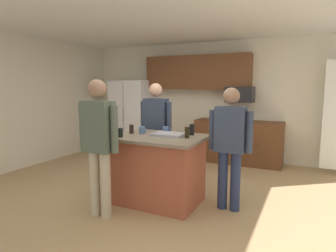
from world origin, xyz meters
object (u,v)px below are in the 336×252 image
microwave_over_range (240,95)px  serving_tray (169,135)px  person_guest_right (99,139)px  refrigerator (132,116)px  person_guest_left (230,141)px  kitchen_island (159,169)px  person_host_foreground (156,126)px  tumbler_amber (120,133)px  glass_stout_tall (187,133)px  glass_short_whisky (131,129)px  mug_blue_stoneware (166,130)px  mug_ceramic_white (142,130)px  glass_pilsner (192,130)px

microwave_over_range → serving_tray: (-0.40, -2.59, -0.48)m
person_guest_right → microwave_over_range: bearing=15.3°
refrigerator → serving_tray: refrigerator is taller
microwave_over_range → person_guest_left: (0.43, -2.46, -0.52)m
refrigerator → kitchen_island: bearing=-50.6°
person_host_foreground → tumbler_amber: person_host_foreground is taller
person_host_foreground → glass_stout_tall: 1.10m
glass_short_whisky → mug_blue_stoneware: size_ratio=1.02×
person_guest_right → person_host_foreground: person_guest_right is taller
person_guest_left → mug_blue_stoneware: size_ratio=12.65×
kitchen_island → tumbler_amber: 0.74m
refrigerator → microwave_over_range: 2.66m
kitchen_island → tumbler_amber: tumbler_amber is taller
refrigerator → person_host_foreground: size_ratio=1.05×
person_guest_left → mug_ceramic_white: person_guest_left is taller
refrigerator → glass_stout_tall: (2.48, -2.49, 0.14)m
person_guest_right → person_guest_left: 1.67m
glass_pilsner → glass_short_whisky: glass_pilsner is taller
microwave_over_range → person_guest_right: size_ratio=0.33×
glass_short_whisky → serving_tray: size_ratio=0.30×
person_guest_right → tumbler_amber: (0.01, 0.44, 0.02)m
person_host_foreground → tumbler_amber: 1.02m
serving_tray → person_guest_left: bearing=8.6°
person_host_foreground → glass_stout_tall: person_host_foreground is taller
microwave_over_range → kitchen_island: bearing=-101.2°
mug_ceramic_white → tumbler_amber: (-0.13, -0.35, 0.01)m
glass_stout_tall → glass_short_whisky: bearing=-178.9°
refrigerator → mug_blue_stoneware: bearing=-47.7°
mug_ceramic_white → microwave_over_range: bearing=72.3°
serving_tray → glass_stout_tall: bearing=-3.8°
mug_blue_stoneware → glass_short_whisky: bearing=-149.4°
person_guest_left → refrigerator: bearing=-48.6°
glass_pilsner → person_guest_left: bearing=-8.8°
microwave_over_range → glass_stout_tall: size_ratio=3.81×
kitchen_island → glass_pilsner: bearing=35.0°
glass_pilsner → glass_stout_tall: bearing=-84.3°
refrigerator → person_guest_left: refrigerator is taller
glass_stout_tall → mug_blue_stoneware: bearing=151.3°
person_guest_right → tumbler_amber: size_ratio=14.04×
glass_pilsner → glass_stout_tall: size_ratio=1.06×
tumbler_amber → glass_pilsner: bearing=34.5°
microwave_over_range → tumbler_amber: bearing=-108.0°
serving_tray → person_guest_right: bearing=-125.9°
microwave_over_range → person_host_foreground: (-0.96, -1.91, -0.48)m
microwave_over_range → person_host_foreground: bearing=-116.7°
person_guest_right → person_guest_left: bearing=-25.6°
person_guest_right → person_guest_left: person_guest_right is taller
refrigerator → person_guest_right: size_ratio=1.03×
glass_short_whisky → tumbler_amber: glass_short_whisky is taller
kitchen_island → mug_ceramic_white: size_ratio=9.85×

